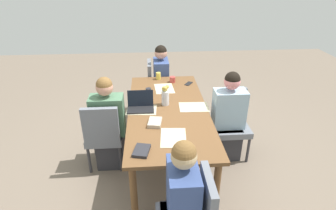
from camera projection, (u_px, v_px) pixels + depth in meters
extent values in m
plane|color=#756656|center=(168.00, 158.00, 3.74)|extent=(10.00, 10.00, 0.00)
cube|color=brown|center=(168.00, 110.00, 3.40)|extent=(2.15, 0.97, 0.04)
cylinder|color=brown|center=(138.00, 102.00, 4.43)|extent=(0.07, 0.07, 0.71)
cylinder|color=brown|center=(134.00, 194.00, 2.67)|extent=(0.07, 0.07, 0.71)
cylinder|color=brown|center=(188.00, 101.00, 4.48)|extent=(0.07, 0.07, 0.71)
cylinder|color=brown|center=(216.00, 190.00, 2.72)|extent=(0.07, 0.07, 0.71)
cube|color=slate|center=(207.00, 200.00, 2.18)|extent=(0.42, 0.06, 0.45)
cube|color=#384C84|center=(183.00, 193.00, 2.21)|extent=(0.40, 0.24, 0.50)
sphere|color=tan|center=(184.00, 156.00, 2.04)|extent=(0.20, 0.20, 0.20)
sphere|color=brown|center=(184.00, 153.00, 2.03)|extent=(0.19, 0.19, 0.19)
cube|color=slate|center=(105.00, 136.00, 3.47)|extent=(0.44, 0.44, 0.08)
cube|color=slate|center=(101.00, 126.00, 3.19)|extent=(0.06, 0.42, 0.45)
cylinder|color=#333338|center=(94.00, 142.00, 3.73)|extent=(0.04, 0.04, 0.37)
cylinder|color=#333338|center=(123.00, 141.00, 3.76)|extent=(0.04, 0.04, 0.37)
cylinder|color=#333338|center=(89.00, 160.00, 3.40)|extent=(0.04, 0.04, 0.37)
cylinder|color=#333338|center=(121.00, 159.00, 3.42)|extent=(0.04, 0.04, 0.37)
cube|color=#2D2D33|center=(111.00, 147.00, 3.56)|extent=(0.36, 0.34, 0.45)
cube|color=#4C7556|center=(108.00, 115.00, 3.35)|extent=(0.24, 0.40, 0.50)
sphere|color=tan|center=(104.00, 87.00, 3.18)|extent=(0.20, 0.20, 0.20)
sphere|color=brown|center=(104.00, 85.00, 3.16)|extent=(0.19, 0.19, 0.19)
cube|color=slate|center=(231.00, 128.00, 3.64)|extent=(0.44, 0.44, 0.08)
cube|color=slate|center=(230.00, 104.00, 3.68)|extent=(0.06, 0.42, 0.45)
cylinder|color=#333338|center=(248.00, 150.00, 3.58)|extent=(0.04, 0.04, 0.37)
cylinder|color=#333338|center=(219.00, 151.00, 3.56)|extent=(0.04, 0.04, 0.37)
cylinder|color=#333338|center=(239.00, 134.00, 3.92)|extent=(0.04, 0.04, 0.37)
cylinder|color=#333338|center=(213.00, 135.00, 3.89)|extent=(0.04, 0.04, 0.37)
cube|color=#2D2D33|center=(226.00, 140.00, 3.72)|extent=(0.36, 0.34, 0.45)
cube|color=#99B7CC|center=(229.00, 109.00, 3.50)|extent=(0.24, 0.40, 0.50)
sphere|color=pink|center=(232.00, 82.00, 3.33)|extent=(0.20, 0.20, 0.20)
sphere|color=black|center=(232.00, 79.00, 3.32)|extent=(0.19, 0.19, 0.19)
cube|color=slate|center=(161.00, 89.00, 4.75)|extent=(0.44, 0.44, 0.08)
cube|color=slate|center=(150.00, 75.00, 4.62)|extent=(0.42, 0.06, 0.45)
cylinder|color=#333338|center=(171.00, 96.00, 5.03)|extent=(0.04, 0.04, 0.37)
cylinder|color=#333338|center=(173.00, 106.00, 4.70)|extent=(0.04, 0.04, 0.37)
cylinder|color=#333338|center=(150.00, 97.00, 5.01)|extent=(0.04, 0.04, 0.37)
cylinder|color=#333338|center=(151.00, 106.00, 4.67)|extent=(0.04, 0.04, 0.37)
cube|color=#2D2D33|center=(161.00, 101.00, 4.78)|extent=(0.34, 0.36, 0.45)
cube|color=#384C84|center=(161.00, 75.00, 4.57)|extent=(0.40, 0.24, 0.50)
sphere|color=tan|center=(161.00, 53.00, 4.40)|extent=(0.20, 0.20, 0.20)
sphere|color=black|center=(161.00, 51.00, 4.38)|extent=(0.19, 0.19, 0.19)
cylinder|color=silver|center=(165.00, 98.00, 3.45)|extent=(0.10, 0.10, 0.18)
sphere|color=gold|center=(165.00, 88.00, 3.37)|extent=(0.05, 0.05, 0.05)
cylinder|color=#477A3D|center=(165.00, 90.00, 3.38)|extent=(0.01, 0.01, 0.05)
sphere|color=gold|center=(167.00, 87.00, 3.40)|extent=(0.05, 0.05, 0.05)
cylinder|color=#477A3D|center=(167.00, 89.00, 3.41)|extent=(0.01, 0.01, 0.05)
sphere|color=gold|center=(165.00, 89.00, 3.40)|extent=(0.07, 0.07, 0.07)
cylinder|color=#477A3D|center=(165.00, 90.00, 3.41)|extent=(0.01, 0.01, 0.03)
cube|color=beige|center=(173.00, 138.00, 2.83)|extent=(0.38, 0.29, 0.00)
cube|color=beige|center=(142.00, 110.00, 3.36)|extent=(0.29, 0.38, 0.00)
cube|color=beige|center=(194.00, 107.00, 3.43)|extent=(0.27, 0.37, 0.00)
cube|color=beige|center=(164.00, 89.00, 3.93)|extent=(0.38, 0.28, 0.00)
cube|color=black|center=(141.00, 109.00, 3.36)|extent=(0.22, 0.32, 0.02)
cube|color=black|center=(140.00, 98.00, 3.39)|extent=(0.05, 0.31, 0.20)
cylinder|color=#AD3D38|center=(147.00, 97.00, 3.60)|extent=(0.09, 0.09, 0.08)
cylinder|color=#DBC64C|center=(158.00, 76.00, 4.24)|extent=(0.07, 0.07, 0.11)
cylinder|color=#232328|center=(149.00, 92.00, 3.70)|extent=(0.08, 0.08, 0.11)
cylinder|color=#AD3D38|center=(172.00, 79.00, 4.13)|extent=(0.09, 0.09, 0.09)
cube|color=#28282D|center=(142.00, 151.00, 2.61)|extent=(0.23, 0.18, 0.03)
cube|color=#B2A38E|center=(155.00, 122.00, 3.06)|extent=(0.22, 0.17, 0.04)
cube|color=black|center=(189.00, 84.00, 4.09)|extent=(0.16, 0.14, 0.01)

